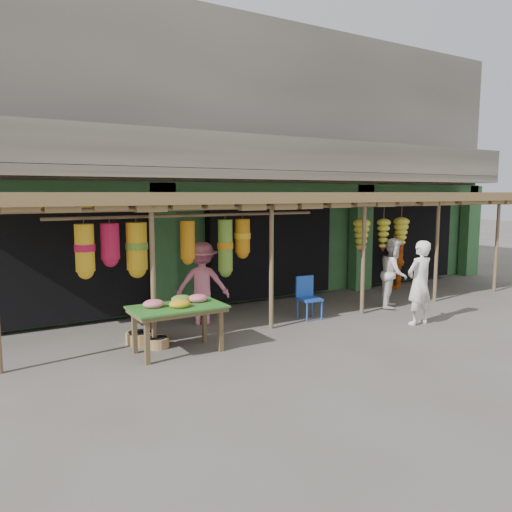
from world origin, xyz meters
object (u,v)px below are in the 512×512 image
blue_chair (308,295)px  person_front (419,283)px  person_right (394,273)px  flower_table (178,308)px  person_vendor (397,260)px  person_shopper (202,283)px

blue_chair → person_front: size_ratio=0.52×
blue_chair → person_right: bearing=-1.4°
person_right → flower_table: bearing=145.7°
person_right → person_vendor: bearing=1.9°
person_right → person_front: bearing=-156.4°
person_vendor → person_right: bearing=10.5°
person_front → person_shopper: 4.59m
person_shopper → person_right: bearing=-164.0°
flower_table → person_vendor: bearing=16.0°
person_front → blue_chair: bearing=-44.2°
person_front → person_vendor: 4.06m
blue_chair → person_vendor: 4.59m
blue_chair → person_right: 2.46m
person_front → person_right: bearing=-117.6°
person_shopper → flower_table: bearing=80.0°
blue_chair → person_shopper: person_shopper is taller
person_right → blue_chair: bearing=135.5°
blue_chair → person_front: person_front is taller
person_front → flower_table: bearing=-10.5°
flower_table → blue_chair: flower_table is taller
blue_chair → person_right: size_ratio=0.55×
flower_table → person_vendor: person_vendor is taller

